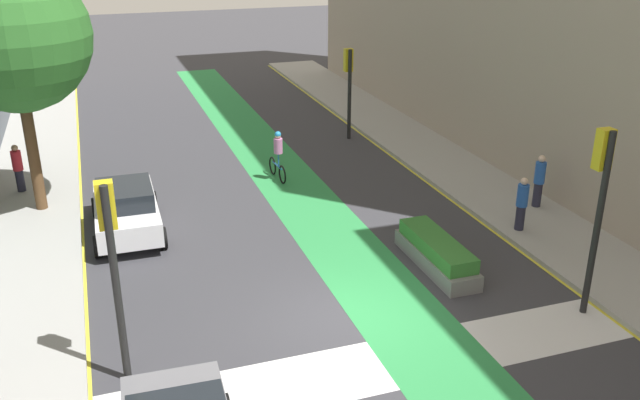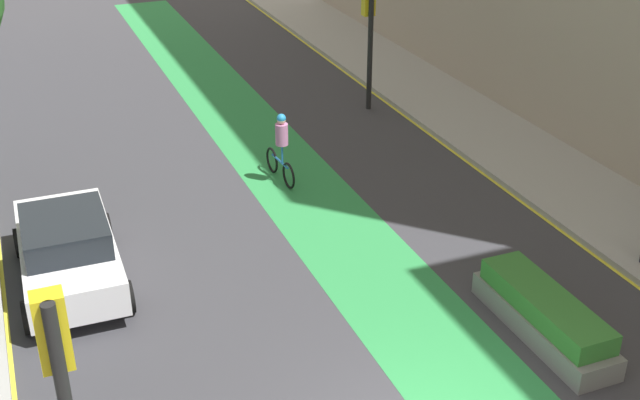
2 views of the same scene
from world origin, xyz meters
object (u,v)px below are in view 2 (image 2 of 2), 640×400
at_px(median_planter, 544,315).
at_px(traffic_signal_far_right, 369,22).
at_px(traffic_signal_near_left, 64,395).
at_px(cyclist_in_lane, 281,146).
at_px(car_white_left_far, 68,249).

bearing_deg(median_planter, traffic_signal_far_right, 80.56).
height_order(traffic_signal_near_left, median_planter, traffic_signal_near_left).
height_order(cyclist_in_lane, median_planter, cyclist_in_lane).
relative_size(cyclist_in_lane, median_planter, 0.55).
bearing_deg(traffic_signal_near_left, car_white_left_far, 85.53).
height_order(car_white_left_far, median_planter, car_white_left_far).
xyz_separation_m(traffic_signal_near_left, car_white_left_far, (0.57, 7.28, -2.23)).
relative_size(traffic_signal_near_left, median_planter, 1.29).
bearing_deg(traffic_signal_near_left, median_planter, 15.08).
distance_m(traffic_signal_near_left, median_planter, 9.11).
relative_size(traffic_signal_far_right, cyclist_in_lane, 2.07).
xyz_separation_m(traffic_signal_near_left, cyclist_in_lane, (6.13, 10.20, -2.06)).
bearing_deg(car_white_left_far, traffic_signal_far_right, 35.25).
bearing_deg(traffic_signal_far_right, cyclist_in_lane, -136.66).
xyz_separation_m(traffic_signal_far_right, cyclist_in_lane, (-4.28, -4.04, -1.74)).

